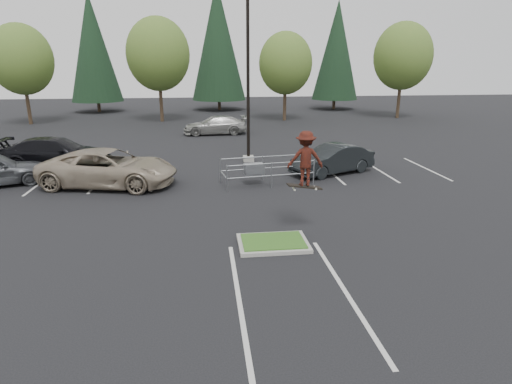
{
  "coord_description": "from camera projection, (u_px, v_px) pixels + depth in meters",
  "views": [
    {
      "loc": [
        -2.07,
        -12.29,
        5.55
      ],
      "look_at": [
        -0.36,
        1.5,
        1.32
      ],
      "focal_mm": 30.0,
      "sensor_mm": 36.0,
      "label": 1
    }
  ],
  "objects": [
    {
      "name": "car_l_tan",
      "position": [
        108.0,
        168.0,
        19.79
      ],
      "size": [
        6.63,
        4.1,
        1.71
      ],
      "primitive_type": "imported",
      "rotation": [
        0.0,
        0.0,
        1.35
      ],
      "color": "gray",
      "rests_on": "ground"
    },
    {
      "name": "decid_b",
      "position": [
        158.0,
        57.0,
        40.04
      ],
      "size": [
        5.89,
        5.89,
        9.64
      ],
      "color": "#38281C",
      "rests_on": "ground"
    },
    {
      "name": "cart_corral",
      "position": [
        257.0,
        169.0,
        20.04
      ],
      "size": [
        4.39,
        2.11,
        1.2
      ],
      "rotation": [
        0.0,
        0.0,
        0.15
      ],
      "color": "#909498",
      "rests_on": "ground"
    },
    {
      "name": "stall_lines",
      "position": [
        221.0,
        192.0,
        19.08
      ],
      "size": [
        22.62,
        17.6,
        0.01
      ],
      "color": "beige",
      "rests_on": "ground"
    },
    {
      "name": "decid_a",
      "position": [
        22.0,
        62.0,
        38.29
      ],
      "size": [
        5.44,
        5.44,
        8.91
      ],
      "color": "#38281C",
      "rests_on": "ground"
    },
    {
      "name": "decid_c",
      "position": [
        285.0,
        65.0,
        41.02
      ],
      "size": [
        5.12,
        5.12,
        8.38
      ],
      "color": "#38281C",
      "rests_on": "ground"
    },
    {
      "name": "conif_c",
      "position": [
        337.0,
        51.0,
        50.68
      ],
      "size": [
        5.5,
        5.5,
        12.5
      ],
      "color": "#38281C",
      "rests_on": "ground"
    },
    {
      "name": "light_pole",
      "position": [
        248.0,
        81.0,
        23.65
      ],
      "size": [
        0.7,
        0.6,
        10.12
      ],
      "color": "gray",
      "rests_on": "ground"
    },
    {
      "name": "grass_median",
      "position": [
        273.0,
        243.0,
        13.5
      ],
      "size": [
        2.2,
        1.6,
        0.16
      ],
      "color": "gray",
      "rests_on": "ground"
    },
    {
      "name": "car_far_silver",
      "position": [
        215.0,
        125.0,
        34.07
      ],
      "size": [
        5.07,
        2.22,
        1.45
      ],
      "primitive_type": "imported",
      "rotation": [
        0.0,
        0.0,
        4.75
      ],
      "color": "#9D9D98",
      "rests_on": "ground"
    },
    {
      "name": "conif_b",
      "position": [
        218.0,
        41.0,
        49.69
      ],
      "size": [
        6.38,
        6.38,
        14.5
      ],
      "color": "#38281C",
      "rests_on": "ground"
    },
    {
      "name": "ground",
      "position": [
        273.0,
        245.0,
        13.52
      ],
      "size": [
        120.0,
        120.0,
        0.0
      ],
      "primitive_type": "plane",
      "color": "black",
      "rests_on": "ground"
    },
    {
      "name": "car_r_charc",
      "position": [
        332.0,
        159.0,
        22.02
      ],
      "size": [
        4.78,
        3.32,
        1.49
      ],
      "primitive_type": "imported",
      "rotation": [
        0.0,
        0.0,
        5.14
      ],
      "color": "black",
      "rests_on": "ground"
    },
    {
      "name": "skateboarder",
      "position": [
        305.0,
        159.0,
        13.88
      ],
      "size": [
        1.2,
        0.74,
        1.96
      ],
      "rotation": [
        0.0,
        0.0,
        3.08
      ],
      "color": "black",
      "rests_on": "ground"
    },
    {
      "name": "car_l_black",
      "position": [
        56.0,
        153.0,
        23.02
      ],
      "size": [
        5.92,
        2.64,
        1.69
      ],
      "primitive_type": "imported",
      "rotation": [
        0.0,
        0.0,
        1.52
      ],
      "color": "black",
      "rests_on": "ground"
    },
    {
      "name": "decid_d",
      "position": [
        402.0,
        58.0,
        42.72
      ],
      "size": [
        5.76,
        5.76,
        9.43
      ],
      "color": "#38281C",
      "rests_on": "ground"
    },
    {
      "name": "conif_a",
      "position": [
        93.0,
        48.0,
        47.78
      ],
      "size": [
        5.72,
        5.72,
        13.0
      ],
      "color": "#38281C",
      "rests_on": "ground"
    }
  ]
}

